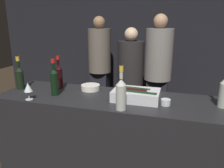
{
  "coord_description": "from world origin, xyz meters",
  "views": [
    {
      "loc": [
        0.55,
        -1.49,
        1.73
      ],
      "look_at": [
        0.0,
        0.35,
        1.19
      ],
      "focal_mm": 35.0,
      "sensor_mm": 36.0,
      "label": 1
    }
  ],
  "objects_px": {
    "red_wine_bottle_tall": "(59,75)",
    "red_wine_bottle_burgundy": "(54,80)",
    "person_blond_tee": "(158,69)",
    "rose_wine_bottle": "(121,93)",
    "person_grey_polo": "(130,75)",
    "wine_glass": "(28,88)",
    "person_in_hoodie": "(100,63)",
    "candle_votive": "(166,102)",
    "champagne_bottle": "(20,76)",
    "bowl_white": "(90,87)",
    "ice_bin_with_bottles": "(136,94)",
    "white_wine_bottle": "(224,91)"
  },
  "relations": [
    {
      "from": "champagne_bottle",
      "to": "person_in_hoodie",
      "type": "bearing_deg",
      "value": 84.32
    },
    {
      "from": "champagne_bottle",
      "to": "person_blond_tee",
      "type": "distance_m",
      "value": 2.04
    },
    {
      "from": "rose_wine_bottle",
      "to": "person_blond_tee",
      "type": "height_order",
      "value": "person_blond_tee"
    },
    {
      "from": "wine_glass",
      "to": "red_wine_bottle_tall",
      "type": "bearing_deg",
      "value": 79.15
    },
    {
      "from": "bowl_white",
      "to": "rose_wine_bottle",
      "type": "distance_m",
      "value": 0.61
    },
    {
      "from": "person_blond_tee",
      "to": "rose_wine_bottle",
      "type": "bearing_deg",
      "value": 21.58
    },
    {
      "from": "red_wine_bottle_tall",
      "to": "red_wine_bottle_burgundy",
      "type": "height_order",
      "value": "red_wine_bottle_burgundy"
    },
    {
      "from": "red_wine_bottle_burgundy",
      "to": "person_grey_polo",
      "type": "xyz_separation_m",
      "value": [
        0.38,
        1.65,
        -0.3
      ]
    },
    {
      "from": "red_wine_bottle_tall",
      "to": "person_blond_tee",
      "type": "bearing_deg",
      "value": 58.51
    },
    {
      "from": "candle_votive",
      "to": "person_grey_polo",
      "type": "distance_m",
      "value": 1.76
    },
    {
      "from": "champagne_bottle",
      "to": "person_blond_tee",
      "type": "xyz_separation_m",
      "value": [
        1.26,
        1.6,
        -0.17
      ]
    },
    {
      "from": "rose_wine_bottle",
      "to": "red_wine_bottle_tall",
      "type": "bearing_deg",
      "value": 152.88
    },
    {
      "from": "wine_glass",
      "to": "person_in_hoodie",
      "type": "height_order",
      "value": "person_in_hoodie"
    },
    {
      "from": "bowl_white",
      "to": "red_wine_bottle_tall",
      "type": "height_order",
      "value": "red_wine_bottle_tall"
    },
    {
      "from": "red_wine_bottle_tall",
      "to": "person_blond_tee",
      "type": "distance_m",
      "value": 1.71
    },
    {
      "from": "wine_glass",
      "to": "person_in_hoodie",
      "type": "xyz_separation_m",
      "value": [
        -0.1,
        2.15,
        -0.15
      ]
    },
    {
      "from": "ice_bin_with_bottles",
      "to": "person_blond_tee",
      "type": "height_order",
      "value": "person_blond_tee"
    },
    {
      "from": "ice_bin_with_bottles",
      "to": "white_wine_bottle",
      "type": "bearing_deg",
      "value": 2.72
    },
    {
      "from": "bowl_white",
      "to": "person_grey_polo",
      "type": "bearing_deg",
      "value": 85.13
    },
    {
      "from": "wine_glass",
      "to": "candle_votive",
      "type": "bearing_deg",
      "value": 9.96
    },
    {
      "from": "red_wine_bottle_burgundy",
      "to": "person_grey_polo",
      "type": "height_order",
      "value": "person_grey_polo"
    },
    {
      "from": "candle_votive",
      "to": "person_blond_tee",
      "type": "bearing_deg",
      "value": 97.2
    },
    {
      "from": "rose_wine_bottle",
      "to": "ice_bin_with_bottles",
      "type": "bearing_deg",
      "value": 73.72
    },
    {
      "from": "bowl_white",
      "to": "person_blond_tee",
      "type": "height_order",
      "value": "person_blond_tee"
    },
    {
      "from": "red_wine_bottle_tall",
      "to": "person_blond_tee",
      "type": "height_order",
      "value": "person_blond_tee"
    },
    {
      "from": "rose_wine_bottle",
      "to": "person_in_hoodie",
      "type": "height_order",
      "value": "person_in_hoodie"
    },
    {
      "from": "ice_bin_with_bottles",
      "to": "rose_wine_bottle",
      "type": "relative_size",
      "value": 1.15
    },
    {
      "from": "bowl_white",
      "to": "rose_wine_bottle",
      "type": "xyz_separation_m",
      "value": [
        0.43,
        -0.42,
        0.11
      ]
    },
    {
      "from": "red_wine_bottle_tall",
      "to": "red_wine_bottle_burgundy",
      "type": "bearing_deg",
      "value": -70.37
    },
    {
      "from": "person_in_hoodie",
      "to": "bowl_white",
      "type": "bearing_deg",
      "value": -129.21
    },
    {
      "from": "red_wine_bottle_tall",
      "to": "champagne_bottle",
      "type": "distance_m",
      "value": 0.4
    },
    {
      "from": "red_wine_bottle_tall",
      "to": "person_in_hoodie",
      "type": "relative_size",
      "value": 0.19
    },
    {
      "from": "person_in_hoodie",
      "to": "wine_glass",
      "type": "bearing_deg",
      "value": -143.18
    },
    {
      "from": "wine_glass",
      "to": "person_grey_polo",
      "type": "distance_m",
      "value": 1.93
    },
    {
      "from": "red_wine_bottle_burgundy",
      "to": "person_blond_tee",
      "type": "height_order",
      "value": "person_blond_tee"
    },
    {
      "from": "person_in_hoodie",
      "to": "person_grey_polo",
      "type": "distance_m",
      "value": 0.72
    },
    {
      "from": "red_wine_bottle_tall",
      "to": "person_in_hoodie",
      "type": "xyz_separation_m",
      "value": [
        -0.18,
        1.75,
        -0.18
      ]
    },
    {
      "from": "wine_glass",
      "to": "rose_wine_bottle",
      "type": "relative_size",
      "value": 0.43
    },
    {
      "from": "ice_bin_with_bottles",
      "to": "red_wine_bottle_burgundy",
      "type": "bearing_deg",
      "value": -174.16
    },
    {
      "from": "candle_votive",
      "to": "red_wine_bottle_tall",
      "type": "xyz_separation_m",
      "value": [
        -1.1,
        0.19,
        0.11
      ]
    },
    {
      "from": "person_grey_polo",
      "to": "white_wine_bottle",
      "type": "bearing_deg",
      "value": 107.83
    },
    {
      "from": "candle_votive",
      "to": "person_blond_tee",
      "type": "height_order",
      "value": "person_blond_tee"
    },
    {
      "from": "person_blond_tee",
      "to": "red_wine_bottle_tall",
      "type": "bearing_deg",
      "value": -6.05
    },
    {
      "from": "person_in_hoodie",
      "to": "red_wine_bottle_burgundy",
      "type": "bearing_deg",
      "value": -138.47
    },
    {
      "from": "candle_votive",
      "to": "bowl_white",
      "type": "bearing_deg",
      "value": 163.74
    },
    {
      "from": "wine_glass",
      "to": "rose_wine_bottle",
      "type": "xyz_separation_m",
      "value": [
        0.84,
        0.01,
        0.03
      ]
    },
    {
      "from": "rose_wine_bottle",
      "to": "person_in_hoodie",
      "type": "xyz_separation_m",
      "value": [
        -0.95,
        2.14,
        -0.18
      ]
    },
    {
      "from": "champagne_bottle",
      "to": "red_wine_bottle_burgundy",
      "type": "xyz_separation_m",
      "value": [
        0.45,
        -0.08,
        0.01
      ]
    },
    {
      "from": "bowl_white",
      "to": "ice_bin_with_bottles",
      "type": "bearing_deg",
      "value": -18.62
    },
    {
      "from": "rose_wine_bottle",
      "to": "white_wine_bottle",
      "type": "bearing_deg",
      "value": 20.1
    }
  ]
}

